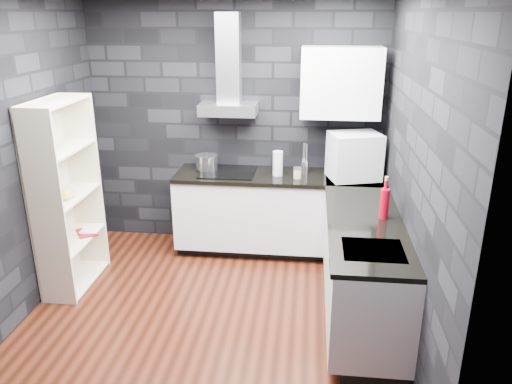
% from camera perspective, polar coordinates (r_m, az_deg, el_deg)
% --- Properties ---
extents(ground, '(3.20, 3.20, 0.00)m').
position_cam_1_polar(ground, '(4.57, -5.14, -13.66)').
color(ground, '#3F180D').
extents(wall_back, '(3.20, 0.05, 2.70)m').
position_cam_1_polar(wall_back, '(5.53, -2.27, 7.68)').
color(wall_back, black).
rests_on(wall_back, ground).
extents(wall_front, '(3.20, 0.05, 2.70)m').
position_cam_1_polar(wall_front, '(2.54, -13.32, -8.14)').
color(wall_front, black).
rests_on(wall_front, ground).
extents(wall_left, '(0.05, 3.20, 2.70)m').
position_cam_1_polar(wall_left, '(4.60, -25.97, 3.14)').
color(wall_left, black).
rests_on(wall_left, ground).
extents(wall_right, '(0.05, 3.20, 2.70)m').
position_cam_1_polar(wall_right, '(3.98, 17.79, 1.85)').
color(wall_right, black).
rests_on(wall_right, ground).
extents(toekick_back, '(2.18, 0.50, 0.10)m').
position_cam_1_polar(toekick_back, '(5.64, 2.53, -6.09)').
color(toekick_back, black).
rests_on(toekick_back, ground).
extents(toekick_right, '(0.50, 1.78, 0.10)m').
position_cam_1_polar(toekick_right, '(4.58, 12.24, -13.24)').
color(toekick_right, black).
rests_on(toekick_right, ground).
extents(counter_back_cab, '(2.20, 0.60, 0.76)m').
position_cam_1_polar(counter_back_cab, '(5.43, 2.57, -2.19)').
color(counter_back_cab, silver).
rests_on(counter_back_cab, ground).
extents(counter_right_cab, '(0.60, 1.80, 0.76)m').
position_cam_1_polar(counter_right_cab, '(4.36, 12.12, -8.49)').
color(counter_right_cab, silver).
rests_on(counter_right_cab, ground).
extents(counter_back_top, '(2.20, 0.62, 0.04)m').
position_cam_1_polar(counter_back_top, '(5.28, 2.63, 1.79)').
color(counter_back_top, black).
rests_on(counter_back_top, counter_back_cab).
extents(counter_right_top, '(0.62, 1.80, 0.04)m').
position_cam_1_polar(counter_right_top, '(4.19, 12.37, -3.65)').
color(counter_right_top, black).
rests_on(counter_right_top, counter_right_cab).
extents(counter_corner_top, '(0.62, 0.62, 0.04)m').
position_cam_1_polar(counter_corner_top, '(5.31, 11.29, 1.50)').
color(counter_corner_top, black).
rests_on(counter_corner_top, counter_right_cab).
extents(hood_body, '(0.60, 0.34, 0.12)m').
position_cam_1_polar(hood_body, '(5.31, -3.16, 9.46)').
color(hood_body, '#BCBDC1').
rests_on(hood_body, wall_back).
extents(hood_chimney, '(0.24, 0.20, 0.90)m').
position_cam_1_polar(hood_chimney, '(5.31, -3.14, 15.01)').
color(hood_chimney, '#BCBDC1').
rests_on(hood_chimney, hood_body).
extents(upper_cabinet, '(0.80, 0.35, 0.70)m').
position_cam_1_polar(upper_cabinet, '(5.20, 9.67, 12.22)').
color(upper_cabinet, silver).
rests_on(upper_cabinet, wall_back).
extents(cooktop, '(0.58, 0.50, 0.01)m').
position_cam_1_polar(cooktop, '(5.35, -3.25, 2.29)').
color(cooktop, black).
rests_on(cooktop, counter_back_top).
extents(sink_rim, '(0.44, 0.40, 0.01)m').
position_cam_1_polar(sink_rim, '(3.73, 13.25, -6.51)').
color(sink_rim, '#BCBDC1').
rests_on(sink_rim, counter_right_top).
extents(pot, '(0.29, 0.29, 0.14)m').
position_cam_1_polar(pot, '(5.44, -5.64, 3.37)').
color(pot, silver).
rests_on(pot, cooktop).
extents(glass_vase, '(0.11, 0.11, 0.26)m').
position_cam_1_polar(glass_vase, '(5.22, 2.50, 3.29)').
color(glass_vase, silver).
rests_on(glass_vase, counter_back_top).
extents(storage_jar, '(0.08, 0.08, 0.10)m').
position_cam_1_polar(storage_jar, '(5.16, 4.75, 2.12)').
color(storage_jar, tan).
rests_on(storage_jar, counter_back_top).
extents(utensil_crock, '(0.11, 0.11, 0.12)m').
position_cam_1_polar(utensil_crock, '(5.37, 5.55, 2.88)').
color(utensil_crock, silver).
rests_on(utensil_crock, counter_back_top).
extents(appliance_garage, '(0.58, 0.51, 0.49)m').
position_cam_1_polar(appliance_garage, '(5.20, 11.15, 3.95)').
color(appliance_garage, silver).
rests_on(appliance_garage, counter_back_top).
extents(red_bottle, '(0.08, 0.08, 0.26)m').
position_cam_1_polar(red_bottle, '(4.25, 14.45, -1.31)').
color(red_bottle, maroon).
rests_on(red_bottle, counter_right_top).
extents(bookshelf, '(0.46, 0.84, 1.80)m').
position_cam_1_polar(bookshelf, '(4.96, -20.82, -0.50)').
color(bookshelf, beige).
rests_on(bookshelf, ground).
extents(fruit_bowl, '(0.26, 0.26, 0.06)m').
position_cam_1_polar(fruit_bowl, '(4.90, -21.20, -0.35)').
color(fruit_bowl, silver).
rests_on(fruit_bowl, bookshelf).
extents(book_red, '(0.16, 0.12, 0.25)m').
position_cam_1_polar(book_red, '(5.17, -19.86, -3.49)').
color(book_red, maroon).
rests_on(book_red, bookshelf).
extents(book_second, '(0.18, 0.03, 0.24)m').
position_cam_1_polar(book_second, '(5.23, -19.28, -2.88)').
color(book_second, '#B2B2B2').
rests_on(book_second, bookshelf).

